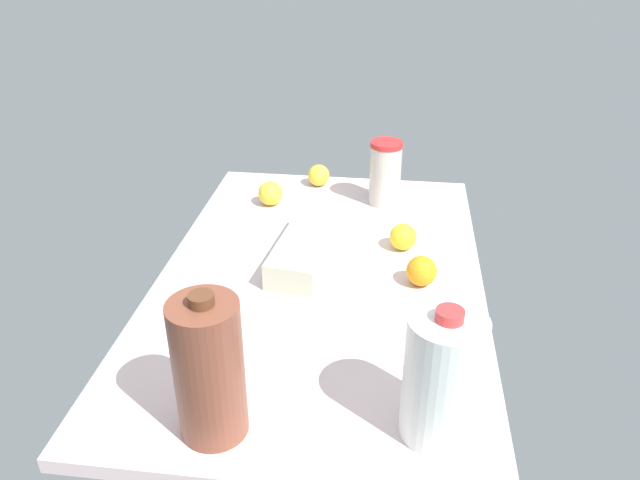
{
  "coord_description": "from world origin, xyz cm",
  "views": [
    {
      "loc": [
        123.78,
        15.93,
        81.99
      ],
      "look_at": [
        0.0,
        0.0,
        13.0
      ],
      "focal_mm": 35.0,
      "sensor_mm": 36.0,
      "label": 1
    }
  ],
  "objects_px": {
    "lemon_far_back": "(403,237)",
    "milk_jug": "(442,378)",
    "egg_carton": "(306,248)",
    "orange_beside_bowl": "(421,270)",
    "tumbler_cup": "(385,173)",
    "lemon_near_front": "(271,193)",
    "lemon_loose": "(319,175)",
    "chocolate_milk_jug": "(209,370)"
  },
  "relations": [
    {
      "from": "lemon_far_back",
      "to": "orange_beside_bowl",
      "type": "bearing_deg",
      "value": 15.63
    },
    {
      "from": "lemon_near_front",
      "to": "lemon_loose",
      "type": "height_order",
      "value": "lemon_near_front"
    },
    {
      "from": "tumbler_cup",
      "to": "egg_carton",
      "type": "height_order",
      "value": "tumbler_cup"
    },
    {
      "from": "orange_beside_bowl",
      "to": "tumbler_cup",
      "type": "bearing_deg",
      "value": -166.52
    },
    {
      "from": "egg_carton",
      "to": "milk_jug",
      "type": "bearing_deg",
      "value": 36.53
    },
    {
      "from": "milk_jug",
      "to": "lemon_loose",
      "type": "height_order",
      "value": "milk_jug"
    },
    {
      "from": "lemon_near_front",
      "to": "orange_beside_bowl",
      "type": "bearing_deg",
      "value": 49.1
    },
    {
      "from": "lemon_near_front",
      "to": "milk_jug",
      "type": "bearing_deg",
      "value": 28.37
    },
    {
      "from": "lemon_loose",
      "to": "tumbler_cup",
      "type": "bearing_deg",
      "value": 63.78
    },
    {
      "from": "milk_jug",
      "to": "egg_carton",
      "type": "xyz_separation_m",
      "value": [
        -0.53,
        -0.3,
        -0.08
      ]
    },
    {
      "from": "egg_carton",
      "to": "lemon_far_back",
      "type": "bearing_deg",
      "value": 117.01
    },
    {
      "from": "milk_jug",
      "to": "tumbler_cup",
      "type": "bearing_deg",
      "value": -172.15
    },
    {
      "from": "chocolate_milk_jug",
      "to": "milk_jug",
      "type": "relative_size",
      "value": 1.1
    },
    {
      "from": "chocolate_milk_jug",
      "to": "egg_carton",
      "type": "distance_m",
      "value": 0.58
    },
    {
      "from": "lemon_near_front",
      "to": "chocolate_milk_jug",
      "type": "bearing_deg",
      "value": 5.12
    },
    {
      "from": "lemon_far_back",
      "to": "lemon_near_front",
      "type": "height_order",
      "value": "lemon_near_front"
    },
    {
      "from": "orange_beside_bowl",
      "to": "lemon_far_back",
      "type": "bearing_deg",
      "value": -164.37
    },
    {
      "from": "milk_jug",
      "to": "orange_beside_bowl",
      "type": "distance_m",
      "value": 0.47
    },
    {
      "from": "tumbler_cup",
      "to": "lemon_far_back",
      "type": "xyz_separation_m",
      "value": [
        0.27,
        0.06,
        -0.06
      ]
    },
    {
      "from": "lemon_near_front",
      "to": "orange_beside_bowl",
      "type": "relative_size",
      "value": 1.0
    },
    {
      "from": "chocolate_milk_jug",
      "to": "lemon_far_back",
      "type": "xyz_separation_m",
      "value": [
        -0.66,
        0.31,
        -0.09
      ]
    },
    {
      "from": "milk_jug",
      "to": "lemon_far_back",
      "type": "bearing_deg",
      "value": -174.06
    },
    {
      "from": "egg_carton",
      "to": "lemon_far_back",
      "type": "relative_size",
      "value": 4.62
    },
    {
      "from": "chocolate_milk_jug",
      "to": "orange_beside_bowl",
      "type": "height_order",
      "value": "chocolate_milk_jug"
    },
    {
      "from": "lemon_loose",
      "to": "orange_beside_bowl",
      "type": "relative_size",
      "value": 0.94
    },
    {
      "from": "egg_carton",
      "to": "orange_beside_bowl",
      "type": "relative_size",
      "value": 4.46
    },
    {
      "from": "lemon_loose",
      "to": "lemon_near_front",
      "type": "bearing_deg",
      "value": -38.0
    },
    {
      "from": "lemon_far_back",
      "to": "milk_jug",
      "type": "bearing_deg",
      "value": 5.94
    },
    {
      "from": "tumbler_cup",
      "to": "lemon_loose",
      "type": "distance_m",
      "value": 0.24
    },
    {
      "from": "chocolate_milk_jug",
      "to": "egg_carton",
      "type": "relative_size",
      "value": 0.86
    },
    {
      "from": "lemon_far_back",
      "to": "tumbler_cup",
      "type": "bearing_deg",
      "value": -167.81
    },
    {
      "from": "milk_jug",
      "to": "egg_carton",
      "type": "height_order",
      "value": "milk_jug"
    },
    {
      "from": "milk_jug",
      "to": "lemon_near_front",
      "type": "xyz_separation_m",
      "value": [
        -0.83,
        -0.45,
        -0.08
      ]
    },
    {
      "from": "orange_beside_bowl",
      "to": "lemon_loose",
      "type": "bearing_deg",
      "value": -149.66
    },
    {
      "from": "tumbler_cup",
      "to": "chocolate_milk_jug",
      "type": "xyz_separation_m",
      "value": [
        0.93,
        -0.25,
        0.03
      ]
    },
    {
      "from": "tumbler_cup",
      "to": "orange_beside_bowl",
      "type": "bearing_deg",
      "value": 13.48
    },
    {
      "from": "milk_jug",
      "to": "lemon_far_back",
      "type": "distance_m",
      "value": 0.63
    },
    {
      "from": "lemon_near_front",
      "to": "lemon_loose",
      "type": "bearing_deg",
      "value": 142.0
    },
    {
      "from": "lemon_near_front",
      "to": "lemon_loose",
      "type": "relative_size",
      "value": 1.07
    },
    {
      "from": "milk_jug",
      "to": "lemon_loose",
      "type": "distance_m",
      "value": 1.04
    },
    {
      "from": "chocolate_milk_jug",
      "to": "lemon_near_front",
      "type": "distance_m",
      "value": 0.88
    },
    {
      "from": "tumbler_cup",
      "to": "egg_carton",
      "type": "relative_size",
      "value": 0.6
    }
  ]
}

